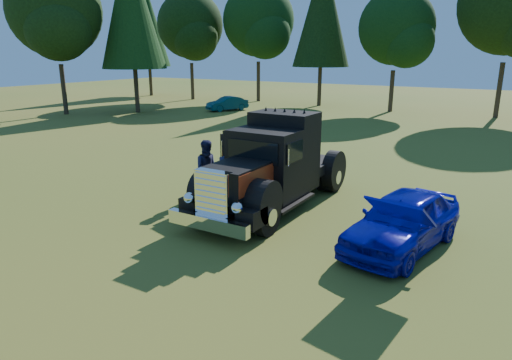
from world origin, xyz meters
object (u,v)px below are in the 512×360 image
object	(u,v)px
hotrod_coupe	(403,221)
spectator_near	(225,181)
diamond_t_truck	(271,169)
distant_teal_car	(227,104)
spectator_far	(208,169)

from	to	relation	value
hotrod_coupe	spectator_near	xyz separation A→B (m)	(-5.82, 0.47, 0.08)
diamond_t_truck	distant_teal_car	distance (m)	25.73
distant_teal_car	hotrod_coupe	bearing A→B (deg)	-20.74
hotrod_coupe	distant_teal_car	size ratio (longest dim) A/B	1.26
diamond_t_truck	spectator_near	distance (m)	1.56
hotrod_coupe	spectator_near	distance (m)	5.84
spectator_far	distant_teal_car	distance (m)	24.46
diamond_t_truck	spectator_near	size ratio (longest dim) A/B	4.35
diamond_t_truck	distant_teal_car	xyz separation A→B (m)	(-15.83, 20.27, -0.68)
hotrod_coupe	spectator_far	distance (m)	6.85
spectator_near	hotrod_coupe	bearing A→B (deg)	-92.36
spectator_far	spectator_near	bearing A→B (deg)	-66.52
spectator_far	hotrod_coupe	bearing A→B (deg)	-51.80
hotrod_coupe	spectator_far	xyz separation A→B (m)	(-6.79, 0.86, 0.26)
spectator_far	distant_teal_car	xyz separation A→B (m)	(-13.46, 20.42, -0.41)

